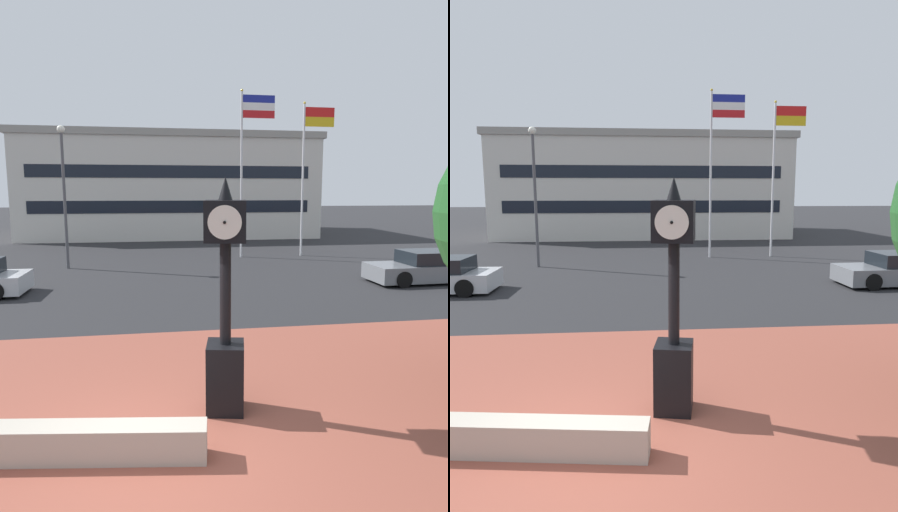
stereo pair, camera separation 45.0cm
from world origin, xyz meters
TOP-DOWN VIEW (x-y plane):
  - ground_plane at (0.00, 0.00)m, footprint 200.00×200.00m
  - plaza_brick_paving at (0.00, 0.70)m, footprint 44.00×9.39m
  - planter_wall at (-0.73, 0.09)m, footprint 3.22×0.81m
  - street_clock at (1.31, 1.17)m, footprint 0.76×0.79m
  - car_street_mid at (10.80, 10.26)m, footprint 4.35×2.01m
  - flagpole_primary at (5.05, 18.05)m, footprint 1.88×0.14m
  - flagpole_secondary at (8.51, 18.05)m, footprint 1.79×0.14m
  - civic_building at (1.35, 32.57)m, footprint 23.09×12.55m
  - street_lamp_post at (-4.07, 15.66)m, footprint 0.36×0.36m

SIDE VIEW (x-z plane):
  - ground_plane at x=0.00m, z-range 0.00..0.00m
  - plaza_brick_paving at x=0.00m, z-range 0.00..0.01m
  - planter_wall at x=-0.73m, z-range 0.00..0.50m
  - car_street_mid at x=10.80m, z-range -0.07..1.21m
  - street_clock at x=1.31m, z-range -0.24..3.64m
  - civic_building at x=1.35m, z-range 0.01..8.10m
  - street_lamp_post at x=-4.07m, z-range 0.74..7.37m
  - flagpole_secondary at x=8.51m, z-range 0.89..9.38m
  - flagpole_primary at x=5.05m, z-range 1.03..10.07m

